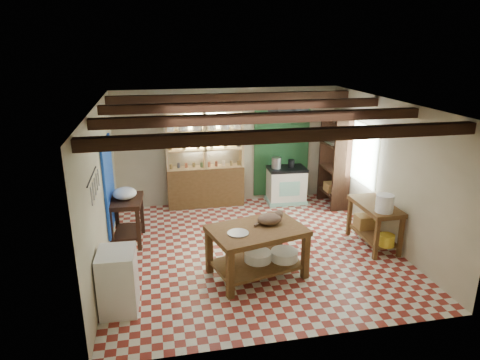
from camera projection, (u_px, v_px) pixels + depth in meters
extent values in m
cube|color=maroon|center=(253.00, 249.00, 7.70)|extent=(5.00, 5.00, 0.02)
cube|color=#4F4E54|center=(254.00, 104.00, 6.89)|extent=(5.00, 5.00, 0.02)
cube|color=#BFB699|center=(228.00, 147.00, 9.62)|extent=(5.00, 0.04, 2.60)
cube|color=#BFB699|center=(303.00, 246.00, 4.97)|extent=(5.00, 0.04, 2.60)
cube|color=#BFB699|center=(101.00, 190.00, 6.82)|extent=(0.04, 5.00, 2.60)
cube|color=#BFB699|center=(387.00, 172.00, 7.77)|extent=(0.04, 5.00, 2.60)
cube|color=#371F13|center=(254.00, 111.00, 6.93)|extent=(5.00, 3.80, 0.15)
cube|color=blue|center=(109.00, 184.00, 7.73)|extent=(0.04, 1.40, 1.60)
cube|color=#1B4522|center=(282.00, 147.00, 9.85)|extent=(1.30, 0.04, 2.30)
cube|color=beige|center=(206.00, 130.00, 9.39)|extent=(0.90, 0.02, 0.80)
cube|color=beige|center=(361.00, 153.00, 8.67)|extent=(0.02, 1.30, 1.20)
cube|color=black|center=(93.00, 185.00, 5.57)|extent=(0.06, 0.90, 0.28)
cube|color=black|center=(289.00, 109.00, 9.17)|extent=(0.86, 0.12, 0.36)
cube|color=tan|center=(205.00, 159.00, 9.41)|extent=(1.70, 0.34, 2.20)
cube|color=#371F13|center=(335.00, 162.00, 9.50)|extent=(0.40, 0.86, 2.00)
cube|color=brown|center=(257.00, 252.00, 6.73)|extent=(1.62, 1.28, 0.81)
cube|color=white|center=(286.00, 185.00, 9.82)|extent=(0.87, 0.60, 0.83)
cube|color=#371F13|center=(127.00, 221.00, 7.84)|extent=(0.63, 0.88, 0.85)
cube|color=white|center=(118.00, 281.00, 5.84)|extent=(0.52, 0.61, 0.89)
cube|color=brown|center=(374.00, 225.00, 7.73)|extent=(0.58, 1.13, 0.80)
ellipsoid|color=#7E5F49|center=(270.00, 219.00, 6.72)|extent=(0.47, 0.43, 0.18)
cylinder|color=#AEAFB6|center=(238.00, 233.00, 6.41)|extent=(0.39, 0.39, 0.02)
cylinder|color=white|center=(258.00, 256.00, 6.83)|extent=(0.53, 0.53, 0.15)
cylinder|color=white|center=(284.00, 255.00, 6.87)|extent=(0.53, 0.53, 0.15)
cylinder|color=#AEAFB6|center=(276.00, 163.00, 9.61)|extent=(0.22, 0.22, 0.25)
cylinder|color=black|center=(291.00, 164.00, 9.68)|extent=(0.15, 0.15, 0.18)
ellipsoid|color=white|center=(125.00, 193.00, 7.68)|extent=(0.45, 0.45, 0.21)
cylinder|color=white|center=(385.00, 203.00, 7.22)|extent=(0.30, 0.30, 0.30)
cube|color=#AC8045|center=(365.00, 222.00, 8.03)|extent=(0.36, 0.29, 0.25)
cylinder|color=gold|center=(386.00, 240.00, 7.34)|extent=(0.27, 0.27, 0.20)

